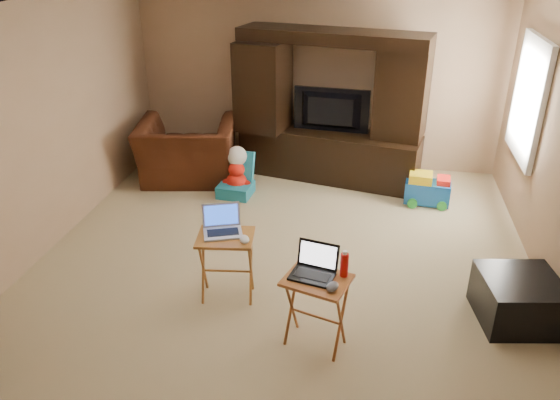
% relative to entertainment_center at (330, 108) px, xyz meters
% --- Properties ---
extents(floor, '(5.50, 5.50, 0.00)m').
position_rel_entertainment_center_xyz_m(floor, '(-0.23, -2.24, -0.99)').
color(floor, beige).
rests_on(floor, ground).
extents(ceiling, '(5.50, 5.50, 0.00)m').
position_rel_entertainment_center_xyz_m(ceiling, '(-0.23, -2.24, 1.51)').
color(ceiling, silver).
rests_on(ceiling, ground).
extents(wall_back, '(5.00, 0.00, 5.00)m').
position_rel_entertainment_center_xyz_m(wall_back, '(-0.23, 0.51, 0.26)').
color(wall_back, tan).
rests_on(wall_back, ground).
extents(wall_front, '(5.00, 0.00, 5.00)m').
position_rel_entertainment_center_xyz_m(wall_front, '(-0.23, -4.99, 0.26)').
color(wall_front, tan).
rests_on(wall_front, ground).
extents(wall_left, '(0.00, 5.50, 5.50)m').
position_rel_entertainment_center_xyz_m(wall_left, '(-2.73, -2.24, 0.26)').
color(wall_left, tan).
rests_on(wall_left, ground).
extents(window_pane, '(0.00, 1.20, 1.20)m').
position_rel_entertainment_center_xyz_m(window_pane, '(2.25, -0.69, 0.41)').
color(window_pane, white).
rests_on(window_pane, ground).
extents(window_frame, '(0.06, 1.14, 1.34)m').
position_rel_entertainment_center_xyz_m(window_frame, '(2.23, -0.69, 0.41)').
color(window_frame, white).
rests_on(window_frame, ground).
extents(entertainment_center, '(2.48, 1.09, 1.97)m').
position_rel_entertainment_center_xyz_m(entertainment_center, '(0.00, 0.00, 0.00)').
color(entertainment_center, black).
rests_on(entertainment_center, floor).
extents(television, '(1.01, 0.22, 0.58)m').
position_rel_entertainment_center_xyz_m(television, '(-0.00, -0.04, -0.04)').
color(television, black).
rests_on(television, entertainment_center).
extents(recliner, '(1.42, 1.29, 0.81)m').
position_rel_entertainment_center_xyz_m(recliner, '(-1.86, -0.41, -0.58)').
color(recliner, '#421A0E').
rests_on(recliner, floor).
extents(child_rocker, '(0.45, 0.50, 0.55)m').
position_rel_entertainment_center_xyz_m(child_rocker, '(-1.11, -0.79, -0.71)').
color(child_rocker, '#186C84').
rests_on(child_rocker, floor).
extents(plush_toy, '(0.39, 0.33, 0.44)m').
position_rel_entertainment_center_xyz_m(plush_toy, '(-1.11, -0.72, -0.77)').
color(plush_toy, red).
rests_on(plush_toy, floor).
extents(push_toy, '(0.58, 0.44, 0.41)m').
position_rel_entertainment_center_xyz_m(push_toy, '(1.29, -0.61, -0.78)').
color(push_toy, blue).
rests_on(push_toy, floor).
extents(ottoman, '(0.74, 0.74, 0.41)m').
position_rel_entertainment_center_xyz_m(ottoman, '(1.91, -2.80, -0.78)').
color(ottoman, black).
rests_on(ottoman, floor).
extents(tray_table_left, '(0.54, 0.45, 0.64)m').
position_rel_entertainment_center_xyz_m(tray_table_left, '(-0.64, -2.92, -0.66)').
color(tray_table_left, '#A66228').
rests_on(tray_table_left, floor).
extents(tray_table_right, '(0.58, 0.52, 0.64)m').
position_rel_entertainment_center_xyz_m(tray_table_right, '(0.23, -3.43, -0.67)').
color(tray_table_right, '#AA5429').
rests_on(tray_table_right, floor).
extents(laptop_left, '(0.41, 0.38, 0.24)m').
position_rel_entertainment_center_xyz_m(laptop_left, '(-0.67, -2.89, -0.22)').
color(laptop_left, '#B7B6BB').
rests_on(laptop_left, tray_table_left).
extents(laptop_right, '(0.38, 0.34, 0.24)m').
position_rel_entertainment_center_xyz_m(laptop_right, '(0.19, -3.41, -0.23)').
color(laptop_right, black).
rests_on(laptop_right, tray_table_right).
extents(mouse_left, '(0.13, 0.15, 0.05)m').
position_rel_entertainment_center_xyz_m(mouse_left, '(-0.45, -2.99, -0.32)').
color(mouse_left, silver).
rests_on(mouse_left, tray_table_left).
extents(mouse_right, '(0.12, 0.15, 0.05)m').
position_rel_entertainment_center_xyz_m(mouse_right, '(0.36, -3.55, -0.32)').
color(mouse_right, '#46474C').
rests_on(mouse_right, tray_table_right).
extents(water_bottle, '(0.06, 0.06, 0.20)m').
position_rel_entertainment_center_xyz_m(water_bottle, '(0.43, -3.35, -0.25)').
color(water_bottle, red).
rests_on(water_bottle, tray_table_right).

